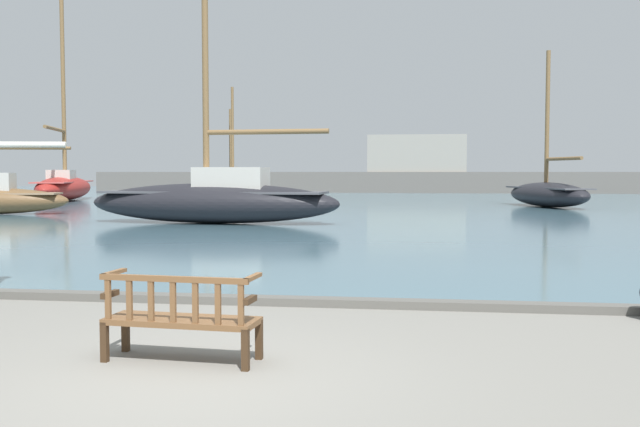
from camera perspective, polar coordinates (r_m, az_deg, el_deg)
ground_plane at (r=7.04m, az=-10.23°, el=-12.94°), size 160.00×160.00×0.00m
harbor_water at (r=50.50m, az=5.47°, el=1.14°), size 100.00×80.00×0.08m
quay_edge_kerb at (r=10.65m, az=-3.74°, el=-6.98°), size 40.00×0.30×0.12m
park_bench at (r=7.59m, az=-11.08°, el=-8.10°), size 1.64×0.65×0.92m
sailboat_centre_channel at (r=26.48m, az=-8.46°, el=1.18°), size 9.68×2.99×11.06m
sailboat_outer_port at (r=40.44m, az=17.76°, el=1.57°), size 4.53×7.93×8.41m
sailboat_outer_starboard at (r=45.52m, az=-6.96°, el=1.81°), size 3.69×6.30×7.25m
sailboat_mid_starboard at (r=50.39m, az=-19.79°, el=2.15°), size 5.58×11.44×15.69m
far_breakwater at (r=65.61m, az=6.34°, el=2.89°), size 56.74×2.40×5.35m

